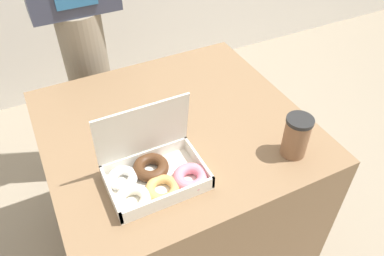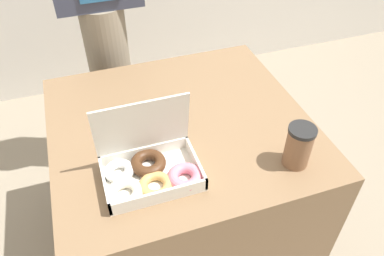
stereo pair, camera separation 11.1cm
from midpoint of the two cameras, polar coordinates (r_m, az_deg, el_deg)
The scene contains 4 objects.
ground_plane at distance 1.86m, azimuth 0.46°, elevation -16.44°, with size 14.00×14.00×0.00m, color gray.
table at distance 1.56m, azimuth 0.53°, elevation -9.39°, with size 0.89×0.84×0.73m.
donut_box at distance 1.10m, azimuth -3.68°, elevation -6.58°, with size 0.31×0.23×0.24m.
coffee_cup at distance 1.17m, azimuth 18.58°, elevation -2.75°, with size 0.08×0.08×0.14m.
Camera 2 is at (-0.28, -0.94, 1.58)m, focal length 35.00 mm.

